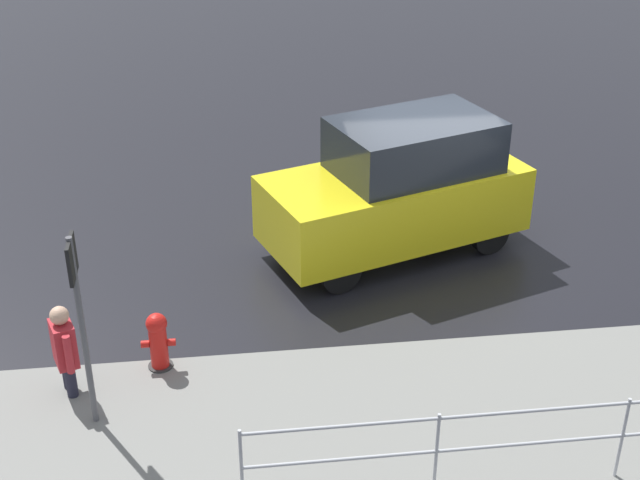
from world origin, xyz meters
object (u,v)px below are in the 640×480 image
Objects in this scene: moving_hatchback at (399,188)px; pedestrian at (64,347)px; fire_hydrant at (158,342)px; sign_post at (79,306)px.

moving_hatchback is 3.48× the size of pedestrian.
fire_hydrant is at bearing 37.53° from moving_hatchback.
fire_hydrant is at bearing -126.32° from sign_post.
fire_hydrant is at bearing -160.33° from pedestrian.
fire_hydrant is 0.66× the size of pedestrian.
moving_hatchback reaches higher than pedestrian.
moving_hatchback is 5.51m from pedestrian.
moving_hatchback reaches higher than fire_hydrant.
sign_post is (0.69, 0.95, 1.18)m from fire_hydrant.
sign_post reaches higher than pedestrian.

